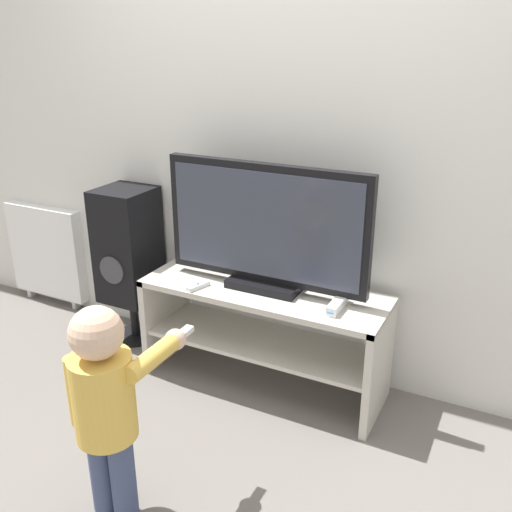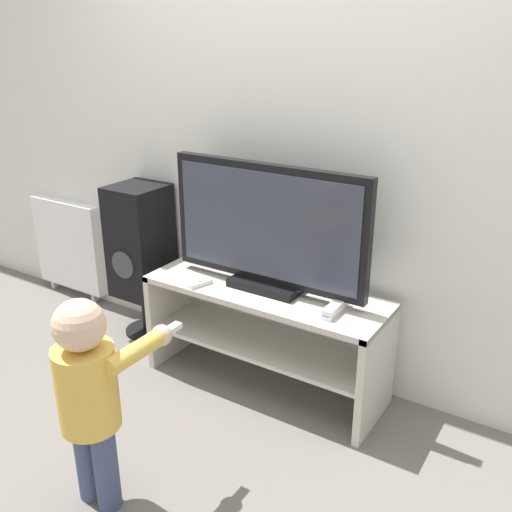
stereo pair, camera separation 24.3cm
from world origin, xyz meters
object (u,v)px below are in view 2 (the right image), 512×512
Objects in this scene: child at (90,388)px; game_console at (335,308)px; remote_primary at (200,284)px; speaker_tower at (141,244)px; radiator at (69,245)px; television at (268,229)px.

game_console is at bearing 62.10° from child.
remote_primary is at bearing -171.80° from game_console.
radiator is at bearing 170.66° from speaker_tower.
child is 0.95× the size of speaker_tower.
game_console is 0.29× the size of radiator.
child is at bearing -79.00° from remote_primary.
television is at bearing -4.32° from speaker_tower.
game_console is at bearing 8.20° from remote_primary.
television is 5.19× the size of game_console.
television reaches higher than child.
remote_primary is at bearing -151.77° from television.
television is 1.80m from radiator.
speaker_tower reaches higher than game_console.
game_console is 0.22× the size of speaker_tower.
game_console is 0.23× the size of child.
radiator is (-1.60, 1.25, -0.15)m from child.
remote_primary is 0.15× the size of child.
child is 1.30× the size of radiator.
television is 0.95m from speaker_tower.
remote_primary is 0.20× the size of radiator.
radiator is (-1.72, 0.20, -0.49)m from television.
child is (0.17, -0.89, -0.04)m from remote_primary.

